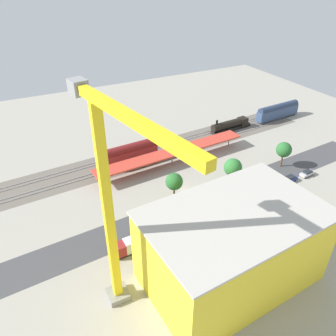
{
  "coord_description": "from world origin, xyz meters",
  "views": [
    {
      "loc": [
        36.18,
        60.23,
        50.8
      ],
      "look_at": [
        5.8,
        1.06,
        9.44
      ],
      "focal_mm": 35.42,
      "sensor_mm": 36.0,
      "label": 1
    }
  ],
  "objects_px": {
    "passenger_coach": "(278,111)",
    "construction_building": "(232,248)",
    "parked_car_2": "(270,188)",
    "parked_car_5": "(198,212)",
    "street_tree_1": "(284,150)",
    "freight_coach_far": "(130,153)",
    "street_tree_0": "(233,167)",
    "traffic_light": "(142,222)",
    "parked_car_4": "(220,203)",
    "platform_canopy_near": "(172,152)",
    "parked_car_3": "(247,195)",
    "street_tree_2": "(174,182)",
    "parked_car_0": "(307,173)",
    "locomotive": "(231,125)",
    "parked_car_1": "(289,179)",
    "tower_crane": "(113,202)",
    "box_truck_0": "(138,243)"
  },
  "relations": [
    {
      "from": "parked_car_5",
      "to": "street_tree_1",
      "type": "height_order",
      "value": "street_tree_1"
    },
    {
      "from": "locomotive",
      "to": "construction_building",
      "type": "bearing_deg",
      "value": 53.12
    },
    {
      "from": "freight_coach_far",
      "to": "parked_car_4",
      "type": "distance_m",
      "value": 31.41
    },
    {
      "from": "parked_car_2",
      "to": "parked_car_3",
      "type": "height_order",
      "value": "parked_car_3"
    },
    {
      "from": "parked_car_2",
      "to": "construction_building",
      "type": "height_order",
      "value": "construction_building"
    },
    {
      "from": "parked_car_1",
      "to": "platform_canopy_near",
      "type": "bearing_deg",
      "value": -44.39
    },
    {
      "from": "passenger_coach",
      "to": "parked_car_2",
      "type": "xyz_separation_m",
      "value": [
        34.77,
        34.99,
        -2.35
      ]
    },
    {
      "from": "platform_canopy_near",
      "to": "parked_car_2",
      "type": "distance_m",
      "value": 29.14
    },
    {
      "from": "parked_car_3",
      "to": "parked_car_5",
      "type": "xyz_separation_m",
      "value": [
        14.63,
        0.01,
        -0.11
      ]
    },
    {
      "from": "tower_crane",
      "to": "traffic_light",
      "type": "height_order",
      "value": "tower_crane"
    },
    {
      "from": "parked_car_0",
      "to": "parked_car_2",
      "type": "xyz_separation_m",
      "value": [
        14.26,
        0.76,
        0.07
      ]
    },
    {
      "from": "passenger_coach",
      "to": "construction_building",
      "type": "xyz_separation_m",
      "value": [
        61.02,
        52.83,
        4.41
      ]
    },
    {
      "from": "parked_car_4",
      "to": "parked_car_5",
      "type": "bearing_deg",
      "value": 4.33
    },
    {
      "from": "parked_car_2",
      "to": "parked_car_0",
      "type": "bearing_deg",
      "value": -176.95
    },
    {
      "from": "freight_coach_far",
      "to": "parked_car_2",
      "type": "relative_size",
      "value": 3.71
    },
    {
      "from": "freight_coach_far",
      "to": "street_tree_2",
      "type": "height_order",
      "value": "street_tree_2"
    },
    {
      "from": "freight_coach_far",
      "to": "parked_car_5",
      "type": "bearing_deg",
      "value": 100.75
    },
    {
      "from": "parked_car_4",
      "to": "street_tree_0",
      "type": "relative_size",
      "value": 0.64
    },
    {
      "from": "platform_canopy_near",
      "to": "parked_car_5",
      "type": "bearing_deg",
      "value": 76.74
    },
    {
      "from": "parked_car_4",
      "to": "parked_car_5",
      "type": "distance_m",
      "value": 6.73
    },
    {
      "from": "box_truck_0",
      "to": "street_tree_0",
      "type": "bearing_deg",
      "value": -160.36
    },
    {
      "from": "parked_car_1",
      "to": "passenger_coach",
      "type": "bearing_deg",
      "value": -128.4
    },
    {
      "from": "locomotive",
      "to": "parked_car_0",
      "type": "relative_size",
      "value": 3.68
    },
    {
      "from": "construction_building",
      "to": "traffic_light",
      "type": "relative_size",
      "value": 4.46
    },
    {
      "from": "parked_car_4",
      "to": "street_tree_0",
      "type": "bearing_deg",
      "value": -140.19
    },
    {
      "from": "platform_canopy_near",
      "to": "parked_car_3",
      "type": "xyz_separation_m",
      "value": [
        -9.03,
        23.76,
        -2.92
      ]
    },
    {
      "from": "street_tree_2",
      "to": "traffic_light",
      "type": "distance_m",
      "value": 16.27
    },
    {
      "from": "traffic_light",
      "to": "street_tree_2",
      "type": "bearing_deg",
      "value": -142.44
    },
    {
      "from": "street_tree_0",
      "to": "street_tree_1",
      "type": "distance_m",
      "value": 17.6
    },
    {
      "from": "tower_crane",
      "to": "platform_canopy_near",
      "type": "bearing_deg",
      "value": -127.76
    },
    {
      "from": "locomotive",
      "to": "street_tree_1",
      "type": "height_order",
      "value": "street_tree_1"
    },
    {
      "from": "locomotive",
      "to": "freight_coach_far",
      "type": "bearing_deg",
      "value": 7.53
    },
    {
      "from": "freight_coach_far",
      "to": "parked_car_3",
      "type": "bearing_deg",
      "value": 124.59
    },
    {
      "from": "parked_car_3",
      "to": "street_tree_1",
      "type": "height_order",
      "value": "street_tree_1"
    },
    {
      "from": "street_tree_0",
      "to": "traffic_light",
      "type": "height_order",
      "value": "street_tree_0"
    },
    {
      "from": "parked_car_1",
      "to": "freight_coach_far",
      "type": "bearing_deg",
      "value": -39.5
    },
    {
      "from": "passenger_coach",
      "to": "street_tree_1",
      "type": "xyz_separation_m",
      "value": [
        23.41,
        27.05,
        2.34
      ]
    },
    {
      "from": "parked_car_0",
      "to": "platform_canopy_near",
      "type": "bearing_deg",
      "value": -37.51
    },
    {
      "from": "parked_car_0",
      "to": "street_tree_2",
      "type": "bearing_deg",
      "value": -12.24
    },
    {
      "from": "parked_car_2",
      "to": "box_truck_0",
      "type": "xyz_separation_m",
      "value": [
        38.58,
        3.38,
        0.81
      ]
    },
    {
      "from": "street_tree_2",
      "to": "freight_coach_far",
      "type": "bearing_deg",
      "value": -79.7
    },
    {
      "from": "parked_car_4",
      "to": "freight_coach_far",
      "type": "bearing_deg",
      "value": -66.91
    },
    {
      "from": "parked_car_2",
      "to": "parked_car_1",
      "type": "bearing_deg",
      "value": -174.1
    },
    {
      "from": "freight_coach_far",
      "to": "tower_crane",
      "type": "distance_m",
      "value": 51.47
    },
    {
      "from": "street_tree_0",
      "to": "street_tree_2",
      "type": "bearing_deg",
      "value": -2.61
    },
    {
      "from": "platform_canopy_near",
      "to": "locomotive",
      "type": "distance_m",
      "value": 31.54
    },
    {
      "from": "parked_car_5",
      "to": "street_tree_0",
      "type": "bearing_deg",
      "value": -153.17
    },
    {
      "from": "locomotive",
      "to": "construction_building",
      "type": "distance_m",
      "value": 66.3
    },
    {
      "from": "platform_canopy_near",
      "to": "tower_crane",
      "type": "relative_size",
      "value": 1.26
    },
    {
      "from": "platform_canopy_near",
      "to": "passenger_coach",
      "type": "height_order",
      "value": "passenger_coach"
    }
  ]
}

